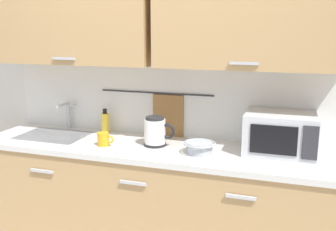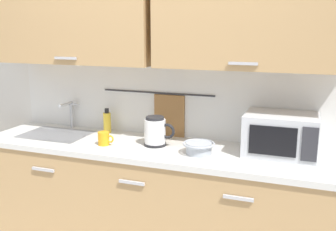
{
  "view_description": "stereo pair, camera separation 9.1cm",
  "coord_description": "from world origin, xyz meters",
  "px_view_note": "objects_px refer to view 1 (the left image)",
  "views": [
    {
      "loc": [
        0.94,
        -2.16,
        1.71
      ],
      "look_at": [
        0.12,
        0.33,
        1.12
      ],
      "focal_mm": 41.54,
      "sensor_mm": 36.0,
      "label": 1
    },
    {
      "loc": [
        1.03,
        -2.13,
        1.71
      ],
      "look_at": [
        0.12,
        0.33,
        1.12
      ],
      "focal_mm": 41.54,
      "sensor_mm": 36.0,
      "label": 2
    }
  ],
  "objects_px": {
    "electric_kettle": "(155,132)",
    "mixing_bowl": "(200,147)",
    "mug_near_sink": "(104,139)",
    "microwave": "(280,133)",
    "dish_soap_bottle": "(105,123)"
  },
  "relations": [
    {
      "from": "electric_kettle",
      "to": "mug_near_sink",
      "type": "relative_size",
      "value": 1.89
    },
    {
      "from": "mug_near_sink",
      "to": "dish_soap_bottle",
      "type": "bearing_deg",
      "value": 114.8
    },
    {
      "from": "electric_kettle",
      "to": "mixing_bowl",
      "type": "bearing_deg",
      "value": -13.3
    },
    {
      "from": "electric_kettle",
      "to": "dish_soap_bottle",
      "type": "relative_size",
      "value": 1.16
    },
    {
      "from": "microwave",
      "to": "electric_kettle",
      "type": "bearing_deg",
      "value": -173.73
    },
    {
      "from": "mug_near_sink",
      "to": "electric_kettle",
      "type": "bearing_deg",
      "value": 18.92
    },
    {
      "from": "mug_near_sink",
      "to": "microwave",
      "type": "bearing_deg",
      "value": 10.09
    },
    {
      "from": "mug_near_sink",
      "to": "mixing_bowl",
      "type": "distance_m",
      "value": 0.69
    },
    {
      "from": "dish_soap_bottle",
      "to": "mug_near_sink",
      "type": "relative_size",
      "value": 1.63
    },
    {
      "from": "microwave",
      "to": "electric_kettle",
      "type": "relative_size",
      "value": 2.03
    },
    {
      "from": "dish_soap_bottle",
      "to": "mixing_bowl",
      "type": "xyz_separation_m",
      "value": [
        0.83,
        -0.27,
        -0.04
      ]
    },
    {
      "from": "electric_kettle",
      "to": "mixing_bowl",
      "type": "relative_size",
      "value": 1.06
    },
    {
      "from": "mixing_bowl",
      "to": "mug_near_sink",
      "type": "bearing_deg",
      "value": -176.76
    },
    {
      "from": "microwave",
      "to": "mixing_bowl",
      "type": "xyz_separation_m",
      "value": [
        -0.5,
        -0.17,
        -0.09
      ]
    },
    {
      "from": "dish_soap_bottle",
      "to": "mixing_bowl",
      "type": "height_order",
      "value": "dish_soap_bottle"
    }
  ]
}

